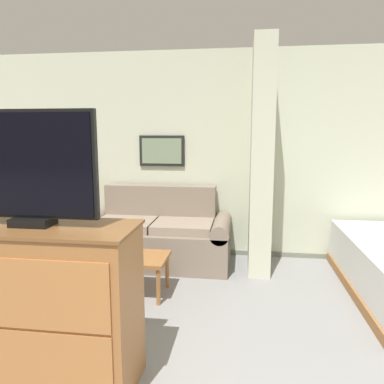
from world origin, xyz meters
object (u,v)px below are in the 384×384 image
Objects in this scene: couch at (156,236)px; table_lamp at (66,193)px; coffee_table at (139,262)px; tv_dresser at (39,306)px; tv at (29,169)px.

table_lamp reaches higher than couch.
table_lamp is (-1.17, 0.90, 0.51)m from coffee_table.
tv is at bearing 90.00° from tv_dresser.
coffee_table is at bearing 79.39° from tv_dresser.
coffee_table is 1.39m from tv_dresser.
couch reaches higher than coffee_table.
table_lamp is at bearing -178.33° from couch.
coffee_table is at bearing -37.72° from table_lamp.
tv_dresser is 1.49× the size of tv.
coffee_table is 1.73m from tv.
couch is at bearing 84.87° from tv_dresser.
table_lamp is at bearing 111.99° from tv.
couch is 1.23m from table_lamp.
tv is at bearing -68.01° from table_lamp.
table_lamp is 0.54× the size of tv.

